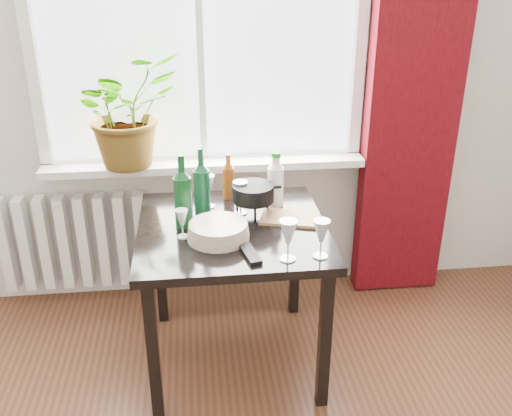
{
  "coord_description": "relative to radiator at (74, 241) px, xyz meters",
  "views": [
    {
      "loc": [
        -0.06,
        -0.76,
        1.89
      ],
      "look_at": [
        0.21,
        1.55,
        0.82
      ],
      "focal_mm": 40.0,
      "sensor_mm": 36.0,
      "label": 1
    }
  ],
  "objects": [
    {
      "name": "wineglass_back_center",
      "position": [
        0.9,
        -0.5,
        0.44
      ],
      "size": [
        0.09,
        0.09,
        0.17
      ],
      "primitive_type": null,
      "rotation": [
        0.0,
        0.0,
        -0.33
      ],
      "color": "silver",
      "rests_on": "table"
    },
    {
      "name": "cutting_board",
      "position": [
        1.12,
        -0.59,
        0.37
      ],
      "size": [
        0.3,
        0.24,
        0.01
      ],
      "primitive_type": "cube",
      "rotation": [
        0.0,
        0.0,
        -0.28
      ],
      "color": "#AA794D",
      "rests_on": "table"
    },
    {
      "name": "wineglass_back_left",
      "position": [
        0.75,
        -0.4,
        0.44
      ],
      "size": [
        0.09,
        0.09,
        0.17
      ],
      "primitive_type": null,
      "rotation": [
        0.0,
        0.0,
        -0.28
      ],
      "color": "silver",
      "rests_on": "table"
    },
    {
      "name": "wineglass_front_right",
      "position": [
        1.05,
        -0.96,
        0.45
      ],
      "size": [
        0.09,
        0.09,
        0.18
      ],
      "primitive_type": null,
      "rotation": [
        0.0,
        0.0,
        -0.18
      ],
      "color": "silver",
      "rests_on": "table"
    },
    {
      "name": "wineglass_far_right",
      "position": [
        1.19,
        -0.95,
        0.44
      ],
      "size": [
        0.09,
        0.09,
        0.17
      ],
      "primitive_type": null,
      "rotation": [
        0.0,
        0.0,
        0.21
      ],
      "color": "#AFB4BD",
      "rests_on": "table"
    },
    {
      "name": "wine_bottle_left",
      "position": [
        0.64,
        -0.6,
        0.53
      ],
      "size": [
        0.08,
        0.08,
        0.35
      ],
      "primitive_type": null,
      "rotation": [
        0.0,
        0.0,
        0.05
      ],
      "color": "#0B3C17",
      "rests_on": "table"
    },
    {
      "name": "bottle_amber",
      "position": [
        0.86,
        -0.31,
        0.48
      ],
      "size": [
        0.07,
        0.07,
        0.23
      ],
      "primitive_type": null,
      "rotation": [
        0.0,
        0.0,
        -0.43
      ],
      "color": "#74340C",
      "rests_on": "table"
    },
    {
      "name": "window",
      "position": [
        0.75,
        0.04,
        1.22
      ],
      "size": [
        1.72,
        0.08,
        1.62
      ],
      "color": "white",
      "rests_on": "ground"
    },
    {
      "name": "wineglass_front_left",
      "position": [
        0.63,
        -0.71,
        0.43
      ],
      "size": [
        0.07,
        0.07,
        0.13
      ],
      "primitive_type": null,
      "rotation": [
        0.0,
        0.0,
        -0.38
      ],
      "color": "silver",
      "rests_on": "table"
    },
    {
      "name": "curtain",
      "position": [
        1.87,
        -0.06,
        0.92
      ],
      "size": [
        0.5,
        0.12,
        2.56
      ],
      "color": "#3B050A",
      "rests_on": "ground"
    },
    {
      "name": "table",
      "position": [
        0.85,
        -0.63,
        0.27
      ],
      "size": [
        0.85,
        0.85,
        0.74
      ],
      "color": "black",
      "rests_on": "ground"
    },
    {
      "name": "tv_remote",
      "position": [
        0.9,
        -0.91,
        0.37
      ],
      "size": [
        0.08,
        0.18,
        0.02
      ],
      "primitive_type": "cube",
      "rotation": [
        0.0,
        0.0,
        0.21
      ],
      "color": "black",
      "rests_on": "table"
    },
    {
      "name": "fondue_pot",
      "position": [
        0.96,
        -0.52,
        0.44
      ],
      "size": [
        0.26,
        0.24,
        0.15
      ],
      "primitive_type": null,
      "rotation": [
        0.0,
        0.0,
        0.21
      ],
      "color": "black",
      "rests_on": "table"
    },
    {
      "name": "cleaning_bottle",
      "position": [
        1.08,
        -0.42,
        0.5
      ],
      "size": [
        0.08,
        0.08,
        0.27
      ],
      "primitive_type": null,
      "rotation": [
        0.0,
        0.0,
        0.05
      ],
      "color": "white",
      "rests_on": "table"
    },
    {
      "name": "radiator",
      "position": [
        0.0,
        0.0,
        0.0
      ],
      "size": [
        0.8,
        0.1,
        0.55
      ],
      "color": "white",
      "rests_on": "ground"
    },
    {
      "name": "windowsill",
      "position": [
        0.75,
        -0.03,
        0.44
      ],
      "size": [
        1.72,
        0.2,
        0.04
      ],
      "color": "white",
      "rests_on": "ground"
    },
    {
      "name": "wine_bottle_right",
      "position": [
        0.72,
        -0.49,
        0.53
      ],
      "size": [
        0.08,
        0.08,
        0.33
      ],
      "primitive_type": null,
      "rotation": [
        0.0,
        0.0,
        -0.07
      ],
      "color": "#0B3B1F",
      "rests_on": "table"
    },
    {
      "name": "plate_stack",
      "position": [
        0.78,
        -0.75,
        0.4
      ],
      "size": [
        0.34,
        0.34,
        0.07
      ],
      "primitive_type": "cylinder",
      "rotation": [
        0.0,
        0.0,
        -0.31
      ],
      "color": "beige",
      "rests_on": "table"
    },
    {
      "name": "potted_plant",
      "position": [
        0.36,
        -0.05,
        0.75
      ],
      "size": [
        0.69,
        0.67,
        0.58
      ],
      "primitive_type": "imported",
      "rotation": [
        0.0,
        0.0,
        0.62
      ],
      "color": "#37661B",
      "rests_on": "windowsill"
    }
  ]
}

